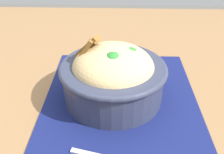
{
  "coord_description": "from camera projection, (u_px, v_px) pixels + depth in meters",
  "views": [
    {
      "loc": [
        0.37,
        0.01,
        1.07
      ],
      "look_at": [
        -0.07,
        -0.0,
        0.78
      ],
      "focal_mm": 41.93,
      "sensor_mm": 36.0,
      "label": 1
    }
  ],
  "objects": [
    {
      "name": "placemat",
      "position": [
        121.0,
        109.0,
        0.52
      ],
      "size": [
        0.44,
        0.32,
        0.0
      ],
      "primitive_type": "cube",
      "rotation": [
        0.0,
        0.0,
        0.01
      ],
      "color": "#11194C",
      "rests_on": "table"
    },
    {
      "name": "table",
      "position": [
        112.0,
        143.0,
        0.53
      ],
      "size": [
        1.32,
        0.97,
        0.73
      ],
      "color": "olive",
      "rests_on": "ground_plane"
    },
    {
      "name": "bowl",
      "position": [
        112.0,
        75.0,
        0.52
      ],
      "size": [
        0.22,
        0.22,
        0.14
      ],
      "color": "#2D3347",
      "rests_on": "placemat"
    }
  ]
}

